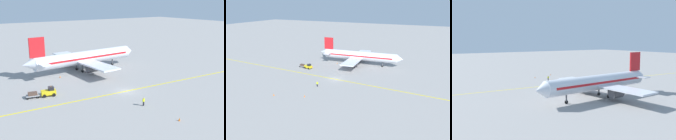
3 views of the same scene
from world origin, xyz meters
TOP-DOWN VIEW (x-y plane):
  - ground_plane at (0.00, 0.00)m, footprint 400.00×400.00m
  - apron_yellow_centreline at (0.00, 0.00)m, footprint 6.89×119.85m
  - airplane_at_gate at (-20.79, 0.59)m, footprint 28.31×35.54m
  - baggage_tug_white at (-6.52, -15.17)m, footprint 2.22×3.23m
  - baggage_cart_trailing at (-7.15, -18.41)m, footprint 1.87×2.82m
  - ground_crew_worker at (8.48, -2.10)m, footprint 0.26×0.58m
  - traffic_cone_near_nose at (-8.43, -14.41)m, footprint 0.32×0.32m
  - traffic_cone_mid_apron at (19.70, -9.62)m, footprint 0.32×0.32m
  - traffic_cone_by_wingtip at (-17.84, -8.02)m, footprint 0.32×0.32m
  - traffic_cone_far_edge at (16.75, -1.32)m, footprint 0.32×0.32m

SIDE VIEW (x-z plane):
  - ground_plane at x=0.00m, z-range 0.00..0.00m
  - apron_yellow_centreline at x=0.00m, z-range 0.00..0.01m
  - traffic_cone_near_nose at x=-8.43m, z-range 0.00..0.55m
  - traffic_cone_mid_apron at x=19.70m, z-range 0.00..0.55m
  - traffic_cone_by_wingtip at x=-17.84m, z-range 0.00..0.55m
  - traffic_cone_far_edge at x=16.75m, z-range 0.00..0.55m
  - baggage_cart_trailing at x=-7.15m, z-range 0.14..1.38m
  - baggage_tug_white at x=-6.52m, z-range -0.15..1.96m
  - ground_crew_worker at x=8.48m, z-range 0.07..1.75m
  - airplane_at_gate at x=-20.79m, z-range -1.59..9.01m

